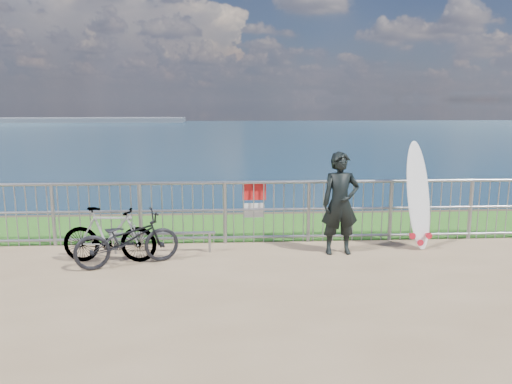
{
  "coord_description": "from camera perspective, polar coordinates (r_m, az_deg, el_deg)",
  "views": [
    {
      "loc": [
        -0.46,
        -7.09,
        2.54
      ],
      "look_at": [
        0.03,
        1.2,
        1.0
      ],
      "focal_mm": 35.0,
      "sensor_mm": 36.0,
      "label": 1
    }
  ],
  "objects": [
    {
      "name": "railing",
      "position": [
        8.92,
        -0.21,
        -2.19
      ],
      "size": [
        10.06,
        0.1,
        1.13
      ],
      "color": "gray",
      "rests_on": "ground"
    },
    {
      "name": "seascape",
      "position": [
        160.65,
        -19.19,
        7.57
      ],
      "size": [
        260.0,
        260.0,
        5.0
      ],
      "color": "brown",
      "rests_on": "ground"
    },
    {
      "name": "surfer",
      "position": [
        8.35,
        9.61,
        -1.3
      ],
      "size": [
        0.64,
        0.43,
        1.7
      ],
      "primitive_type": "imported",
      "rotation": [
        0.0,
        0.0,
        0.03
      ],
      "color": "black",
      "rests_on": "ground"
    },
    {
      "name": "bicycle_near",
      "position": [
        7.98,
        -14.51,
        -5.23
      ],
      "size": [
        1.7,
        1.1,
        0.84
      ],
      "primitive_type": "imported",
      "rotation": [
        0.0,
        0.0,
        1.94
      ],
      "color": "black",
      "rests_on": "ground"
    },
    {
      "name": "surfboard",
      "position": [
        9.0,
        18.07,
        -0.8
      ],
      "size": [
        0.61,
        0.58,
        1.86
      ],
      "color": "white",
      "rests_on": "ground"
    },
    {
      "name": "bike_rack",
      "position": [
        8.5,
        -10.63,
        -4.93
      ],
      "size": [
        1.76,
        0.05,
        0.37
      ],
      "color": "gray",
      "rests_on": "ground"
    },
    {
      "name": "grass_strip",
      "position": [
        10.12,
        -0.66,
        -3.97
      ],
      "size": [
        120.0,
        120.0,
        0.0
      ],
      "primitive_type": "plane",
      "color": "#26621A",
      "rests_on": "ground"
    },
    {
      "name": "bicycle_far",
      "position": [
        8.21,
        -16.4,
        -4.71
      ],
      "size": [
        1.51,
        0.53,
        0.89
      ],
      "primitive_type": "imported",
      "rotation": [
        0.0,
        0.0,
        1.49
      ],
      "color": "black",
      "rests_on": "ground"
    }
  ]
}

